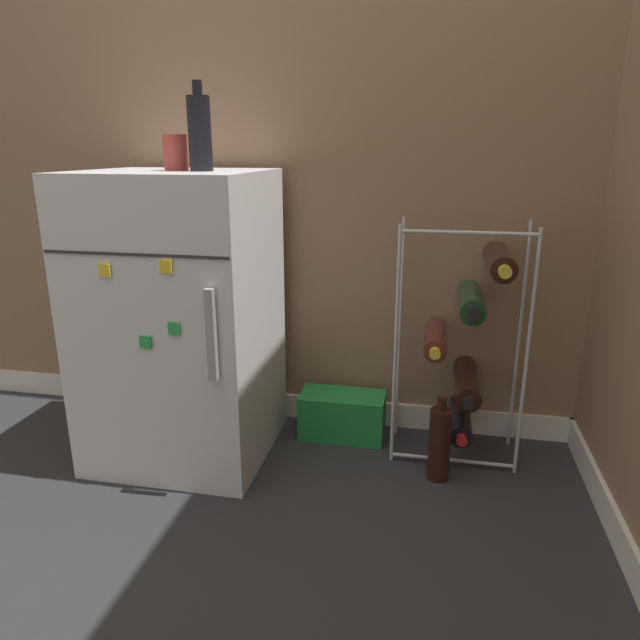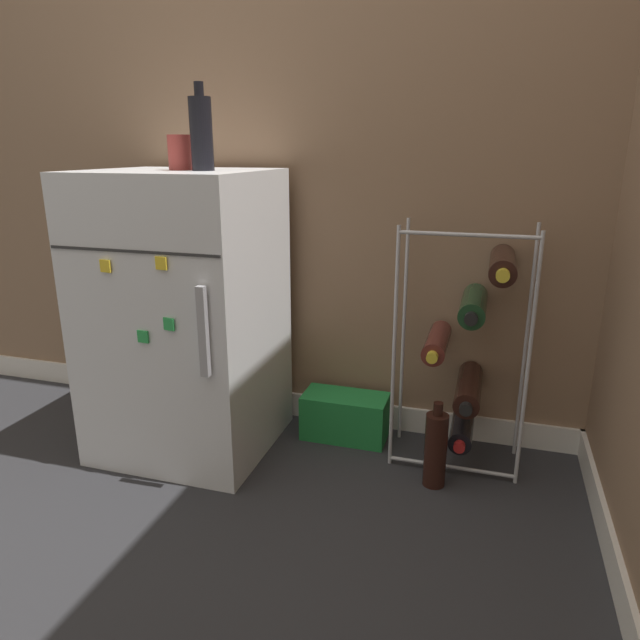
% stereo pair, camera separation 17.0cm
% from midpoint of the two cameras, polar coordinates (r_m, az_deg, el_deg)
% --- Properties ---
extents(ground_plane, '(14.00, 14.00, 0.00)m').
position_cam_midpoint_polar(ground_plane, '(1.65, -3.62, -20.22)').
color(ground_plane, '#28282B').
extents(wall_back, '(6.58, 0.07, 2.50)m').
position_cam_midpoint_polar(wall_back, '(2.00, 1.19, 23.89)').
color(wall_back, '#84664C').
rests_on(wall_back, ground_plane).
extents(mini_fridge, '(0.55, 0.54, 0.93)m').
position_cam_midpoint_polar(mini_fridge, '(1.91, -16.15, 0.10)').
color(mini_fridge, silver).
rests_on(mini_fridge, ground_plane).
extents(wine_rack, '(0.40, 0.32, 0.78)m').
position_cam_midpoint_polar(wine_rack, '(1.86, 12.04, -2.01)').
color(wine_rack, '#B2B2B7').
rests_on(wine_rack, ground_plane).
extents(soda_box, '(0.30, 0.15, 0.16)m').
position_cam_midpoint_polar(soda_box, '(2.06, -0.13, -9.54)').
color(soda_box, '#1E7F38').
rests_on(soda_box, ground_plane).
extents(fridge_top_cup, '(0.07, 0.07, 0.10)m').
position_cam_midpoint_polar(fridge_top_cup, '(1.82, -16.94, 15.72)').
color(fridge_top_cup, maroon).
rests_on(fridge_top_cup, mini_fridge).
extents(fridge_top_bottle, '(0.07, 0.07, 0.25)m').
position_cam_midpoint_polar(fridge_top_bottle, '(1.76, -14.80, 17.68)').
color(fridge_top_bottle, black).
rests_on(fridge_top_bottle, mini_fridge).
extents(loose_bottle_floor, '(0.07, 0.07, 0.27)m').
position_cam_midpoint_polar(loose_bottle_floor, '(1.82, 9.21, -12.13)').
color(loose_bottle_floor, black).
rests_on(loose_bottle_floor, ground_plane).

